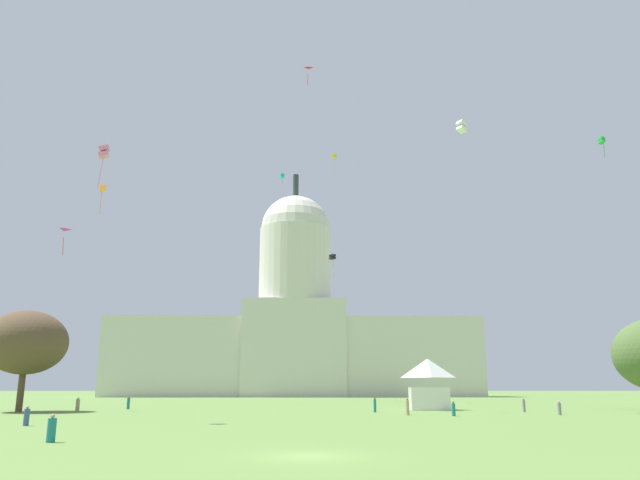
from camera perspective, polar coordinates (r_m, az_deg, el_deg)
ground_plane at (r=28.72m, az=-1.05°, el=-19.52°), size 800.00×800.00×0.00m
capitol_building at (r=188.23m, az=-2.40°, el=-8.26°), size 110.88×22.22×69.65m
event_tent at (r=84.10m, az=10.08°, el=-13.07°), size 5.64×5.56×6.60m
tree_west_mid at (r=84.77m, az=-25.73°, el=-8.61°), size 14.15×14.20×12.24m
person_denim_front_right at (r=54.93m, az=-25.70°, el=-14.64°), size 0.52×0.52×1.54m
person_teal_aisle_center at (r=75.86m, az=5.14°, el=-15.11°), size 0.43×0.43×1.73m
person_tan_back_right at (r=83.90m, az=-21.67°, el=-14.11°), size 0.65×0.65×1.70m
person_grey_edge_east at (r=73.28m, az=21.44°, el=-14.42°), size 0.39×0.39×1.51m
person_grey_lawn_far_right at (r=80.25m, az=18.49°, el=-14.44°), size 0.44×0.44×1.62m
person_teal_deep_crowd at (r=89.78m, az=-17.45°, el=-14.32°), size 0.46×0.46×1.72m
person_teal_back_center at (r=67.40m, az=12.35°, el=-15.18°), size 0.52×0.52×1.50m
person_tan_mid_right at (r=68.62m, az=8.16°, el=-15.20°), size 0.51×0.51×1.77m
person_teal_edge_west at (r=38.32m, az=-23.77°, el=-15.89°), size 0.64×0.64×1.53m
kite_yellow_high at (r=135.84m, az=1.33°, el=7.84°), size 1.23×1.24×4.13m
kite_black_mid at (r=114.84m, az=1.17°, el=-1.61°), size 1.32×1.31×4.31m
kite_magenta_mid at (r=90.49m, az=-22.81°, el=0.38°), size 1.46×1.37×3.16m
kite_red_high at (r=90.68m, az=-1.10°, el=15.41°), size 1.05×0.68×2.50m
kite_white_high at (r=83.72m, az=13.08°, el=10.27°), size 1.51×1.48×1.59m
kite_green_mid at (r=81.12m, az=24.78°, el=8.41°), size 0.89×0.92×2.61m
kite_lime_mid at (r=152.67m, az=3.30°, el=-7.39°), size 1.09×1.40×3.06m
kite_orange_mid at (r=88.84m, az=-19.66°, el=4.28°), size 0.83×0.44×4.18m
kite_pink_mid at (r=61.86m, az=-19.54°, el=7.72°), size 1.19×1.13×4.23m
kite_cyan_high at (r=138.18m, az=-3.57°, el=5.99°), size 1.21×1.21×2.53m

